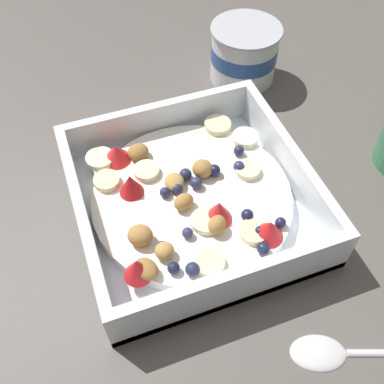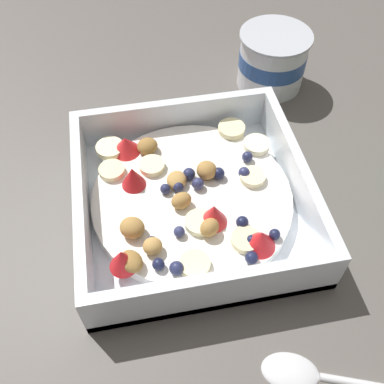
# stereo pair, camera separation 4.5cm
# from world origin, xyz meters

# --- Properties ---
(ground_plane) EXTENTS (2.40, 2.40, 0.00)m
(ground_plane) POSITION_xyz_m (0.00, 0.00, 0.00)
(ground_plane) COLOR #56514C
(fruit_bowl) EXTENTS (0.23, 0.23, 0.06)m
(fruit_bowl) POSITION_xyz_m (0.01, 0.01, 0.02)
(fruit_bowl) COLOR white
(fruit_bowl) RESTS_ON ground
(spoon) EXTENTS (0.08, 0.17, 0.01)m
(spoon) POSITION_xyz_m (0.20, 0.09, 0.00)
(spoon) COLOR silver
(spoon) RESTS_ON ground
(yogurt_cup) EXTENTS (0.09, 0.09, 0.07)m
(yogurt_cup) POSITION_xyz_m (-0.18, 0.15, 0.04)
(yogurt_cup) COLOR white
(yogurt_cup) RESTS_ON ground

